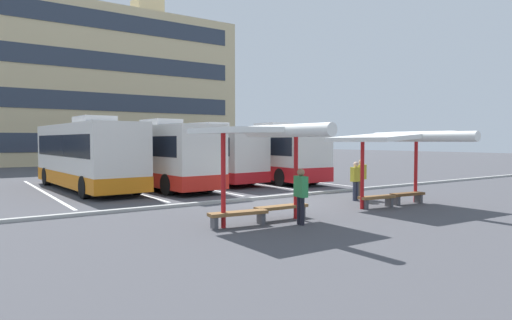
% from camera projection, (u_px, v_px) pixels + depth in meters
% --- Properties ---
extents(ground_plane, '(160.00, 160.00, 0.00)m').
position_uv_depth(ground_plane, '(280.00, 203.00, 17.92)').
color(ground_plane, '#47474C').
extents(terminal_building, '(36.65, 11.35, 19.78)m').
position_uv_depth(terminal_building, '(70.00, 87.00, 49.48)').
color(terminal_building, '#D1BC8C').
rests_on(terminal_building, ground).
extents(coach_bus_0, '(3.15, 10.59, 3.73)m').
position_uv_depth(coach_bus_0, '(87.00, 156.00, 22.75)').
color(coach_bus_0, silver).
rests_on(coach_bus_0, ground).
extents(coach_bus_1, '(3.20, 12.21, 3.65)m').
position_uv_depth(coach_bus_1, '(149.00, 156.00, 24.54)').
color(coach_bus_1, silver).
rests_on(coach_bus_1, ground).
extents(coach_bus_2, '(3.48, 11.41, 3.60)m').
position_uv_depth(coach_bus_2, '(197.00, 154.00, 27.53)').
color(coach_bus_2, silver).
rests_on(coach_bus_2, ground).
extents(coach_bus_3, '(3.17, 11.23, 3.61)m').
position_uv_depth(coach_bus_3, '(261.00, 154.00, 28.37)').
color(coach_bus_3, silver).
rests_on(coach_bus_3, ground).
extents(lane_stripe_0, '(0.16, 14.00, 0.01)m').
position_uv_depth(lane_stripe_0, '(44.00, 192.00, 21.80)').
color(lane_stripe_0, white).
rests_on(lane_stripe_0, ground).
extents(lane_stripe_1, '(0.16, 14.00, 0.01)m').
position_uv_depth(lane_stripe_1, '(117.00, 187.00, 23.86)').
color(lane_stripe_1, white).
rests_on(lane_stripe_1, ground).
extents(lane_stripe_2, '(0.16, 14.00, 0.01)m').
position_uv_depth(lane_stripe_2, '(179.00, 184.00, 25.92)').
color(lane_stripe_2, white).
rests_on(lane_stripe_2, ground).
extents(lane_stripe_3, '(0.16, 14.00, 0.01)m').
position_uv_depth(lane_stripe_3, '(232.00, 181.00, 27.98)').
color(lane_stripe_3, white).
rests_on(lane_stripe_3, ground).
extents(lane_stripe_4, '(0.16, 14.00, 0.01)m').
position_uv_depth(lane_stripe_4, '(278.00, 178.00, 30.04)').
color(lane_stripe_4, white).
rests_on(lane_stripe_4, ground).
extents(waiting_shelter_0, '(3.72, 4.40, 3.00)m').
position_uv_depth(waiting_shelter_0, '(267.00, 133.00, 13.28)').
color(waiting_shelter_0, red).
rests_on(waiting_shelter_0, ground).
extents(bench_0, '(1.86, 0.64, 0.45)m').
position_uv_depth(bench_0, '(238.00, 215.00, 13.04)').
color(bench_0, brown).
rests_on(bench_0, ground).
extents(bench_1, '(1.91, 0.46, 0.45)m').
position_uv_depth(bench_1, '(282.00, 209.00, 14.24)').
color(bench_1, brown).
rests_on(bench_1, ground).
extents(waiting_shelter_1, '(4.20, 4.97, 2.93)m').
position_uv_depth(waiting_shelter_1, '(397.00, 138.00, 16.93)').
color(waiting_shelter_1, red).
rests_on(waiting_shelter_1, ground).
extents(bench_2, '(1.57, 0.61, 0.45)m').
position_uv_depth(bench_2, '(377.00, 199.00, 16.66)').
color(bench_2, brown).
rests_on(bench_2, ground).
extents(bench_3, '(1.59, 0.58, 0.45)m').
position_uv_depth(bench_3, '(408.00, 196.00, 17.66)').
color(bench_3, brown).
rests_on(bench_3, ground).
extents(platform_kerb, '(44.00, 0.24, 0.12)m').
position_uv_depth(platform_kerb, '(261.00, 198.00, 19.06)').
color(platform_kerb, '#ADADA8').
rests_on(platform_kerb, ground).
extents(waiting_passenger_0, '(0.29, 0.52, 1.70)m').
position_uv_depth(waiting_passenger_0, '(301.00, 192.00, 13.29)').
color(waiting_passenger_0, black).
rests_on(waiting_passenger_0, ground).
extents(waiting_passenger_1, '(0.53, 0.29, 1.73)m').
position_uv_depth(waiting_passenger_1, '(361.00, 176.00, 19.15)').
color(waiting_passenger_1, brown).
rests_on(waiting_passenger_1, ground).
extents(waiting_passenger_2, '(0.49, 0.25, 1.64)m').
position_uv_depth(waiting_passenger_2, '(356.00, 178.00, 18.65)').
color(waiting_passenger_2, '#33384C').
rests_on(waiting_passenger_2, ground).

